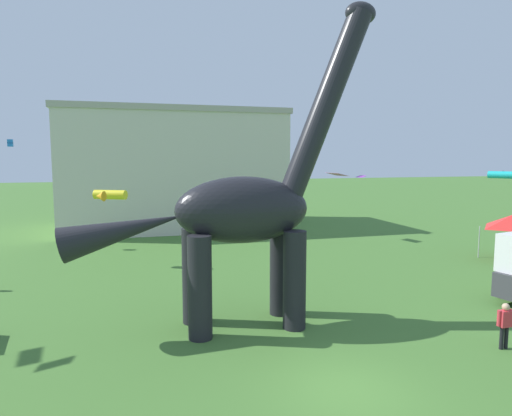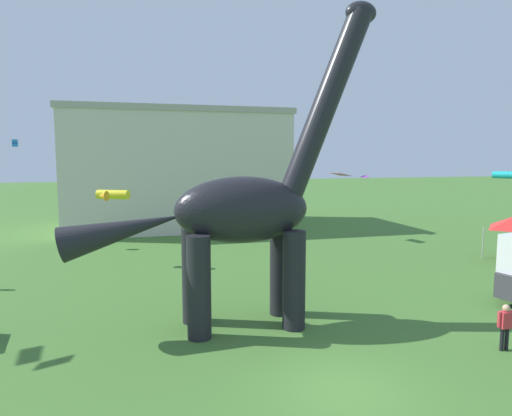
% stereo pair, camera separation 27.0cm
% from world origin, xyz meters
% --- Properties ---
extents(ground_plane, '(240.00, 240.00, 0.00)m').
position_xyz_m(ground_plane, '(0.00, 0.00, 0.00)').
color(ground_plane, '#42702D').
extents(dinosaur_sculpture, '(12.12, 2.57, 12.67)m').
position_xyz_m(dinosaur_sculpture, '(-1.63, 5.66, 4.58)').
color(dinosaur_sculpture, black).
rests_on(dinosaur_sculpture, ground_plane).
extents(person_near_flyer, '(0.61, 0.27, 1.62)m').
position_xyz_m(person_near_flyer, '(6.54, 1.04, 0.98)').
color(person_near_flyer, black).
rests_on(person_near_flyer, ground_plane).
extents(kite_trailing, '(0.40, 0.40, 0.52)m').
position_xyz_m(kite_trailing, '(-13.80, 25.23, 7.61)').
color(kite_trailing, '#287AE5').
extents(kite_far_left, '(1.49, 1.80, 0.26)m').
position_xyz_m(kite_far_left, '(10.29, 21.83, 5.24)').
color(kite_far_left, pink).
extents(kite_mid_left, '(0.79, 0.92, 0.15)m').
position_xyz_m(kite_mid_left, '(13.82, 24.37, 4.93)').
color(kite_mid_left, purple).
extents(kite_drifting, '(2.04, 2.08, 0.59)m').
position_xyz_m(kite_drifting, '(-6.93, 17.06, 4.36)').
color(kite_drifting, yellow).
extents(kite_high_left, '(1.91, 1.83, 0.54)m').
position_xyz_m(kite_high_left, '(20.00, 15.16, 5.35)').
color(kite_high_left, '#19B2B7').
extents(background_building_block, '(20.00, 10.99, 10.92)m').
position_xyz_m(background_building_block, '(-1.59, 32.42, 5.47)').
color(background_building_block, beige).
rests_on(background_building_block, ground_plane).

